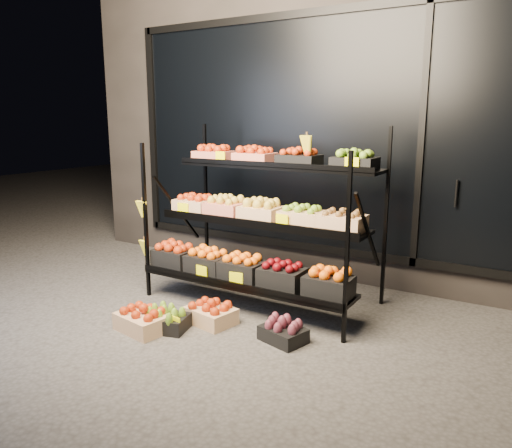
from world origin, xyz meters
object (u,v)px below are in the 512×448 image
Objects in this scene: floor_crate_midright at (211,313)px; floor_crate_left at (143,319)px; display_rack at (258,221)px; floor_crate_midleft at (166,320)px.

floor_crate_left is at bearing -121.96° from floor_crate_midright.
floor_crate_midright is (-0.07, -0.65, -0.69)m from display_rack.
floor_crate_midleft is at bearing 47.02° from floor_crate_left.
display_rack is 4.86× the size of floor_crate_midright.
floor_crate_midright is at bearing -96.56° from display_rack.
floor_crate_midright reaches higher than floor_crate_midleft.
floor_crate_left is 0.19m from floor_crate_midleft.
floor_crate_left reaches higher than floor_crate_midright.
display_rack is at bearing 76.38° from floor_crate_left.
floor_crate_left is at bearing -113.53° from display_rack.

